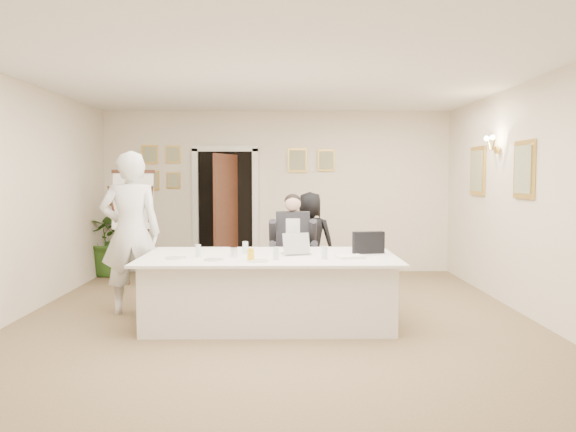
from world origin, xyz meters
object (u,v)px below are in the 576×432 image
(potted_palm, at_px, (113,237))
(standing_woman, at_px, (310,240))
(standing_man, at_px, (131,233))
(seated_man, at_px, (293,246))
(steel_jug, at_px, (234,252))
(flip_chart, at_px, (135,234))
(paper_stack, at_px, (350,257))
(oj_glass, at_px, (251,255))
(laptop, at_px, (296,242))
(laptop_bag, at_px, (368,243))
(conference_table, at_px, (269,288))

(potted_palm, bearing_deg, standing_woman, -20.02)
(standing_man, relative_size, standing_woman, 1.36)
(seated_man, relative_size, steel_jug, 13.19)
(flip_chart, bearing_deg, paper_stack, -39.06)
(standing_man, relative_size, oj_glass, 15.14)
(standing_man, height_order, steel_jug, standing_man)
(steel_jug, bearing_deg, oj_glass, -54.36)
(laptop, distance_m, oj_glass, 0.72)
(flip_chart, height_order, oj_glass, flip_chart)
(flip_chart, bearing_deg, steel_jug, -53.84)
(laptop_bag, bearing_deg, standing_woman, 97.53)
(standing_woman, bearing_deg, conference_table, 87.04)
(potted_palm, bearing_deg, conference_table, -49.37)
(standing_woman, distance_m, steel_jug, 2.32)
(standing_woman, distance_m, laptop, 1.91)
(seated_man, relative_size, laptop_bag, 3.99)
(seated_man, height_order, potted_palm, seated_man)
(flip_chart, relative_size, paper_stack, 5.97)
(potted_palm, relative_size, oj_glass, 9.82)
(seated_man, bearing_deg, standing_woman, 59.15)
(conference_table, height_order, seated_man, seated_man)
(standing_woman, height_order, paper_stack, standing_woman)
(flip_chart, height_order, potted_palm, flip_chart)
(standing_man, height_order, paper_stack, standing_man)
(standing_man, xyz_separation_m, potted_palm, (-1.03, 2.70, -0.35))
(oj_glass, bearing_deg, paper_stack, 10.41)
(standing_woman, relative_size, steel_jug, 13.12)
(potted_palm, bearing_deg, paper_stack, -43.25)
(flip_chart, distance_m, standing_man, 1.78)
(conference_table, distance_m, laptop, 0.61)
(seated_man, distance_m, paper_stack, 1.55)
(seated_man, height_order, laptop_bag, seated_man)
(standing_woman, xyz_separation_m, oj_glass, (-0.75, -2.40, 0.12))
(laptop_bag, relative_size, paper_stack, 1.26)
(potted_palm, xyz_separation_m, steel_jug, (2.33, -3.31, 0.19))
(conference_table, relative_size, standing_man, 1.45)
(standing_woman, bearing_deg, laptop, 95.27)
(standing_man, bearing_deg, laptop, 156.04)
(flip_chart, bearing_deg, potted_palm, 122.65)
(paper_stack, xyz_separation_m, oj_glass, (-1.08, -0.20, 0.05))
(seated_man, bearing_deg, standing_man, -171.18)
(flip_chart, relative_size, oj_glass, 13.29)
(standing_man, relative_size, laptop_bag, 5.41)
(potted_palm, bearing_deg, oj_glass, -54.81)
(standing_woman, xyz_separation_m, steel_jug, (-0.95, -2.11, 0.11))
(flip_chart, bearing_deg, laptop_bag, -32.38)
(conference_table, xyz_separation_m, seated_man, (0.29, 1.20, 0.33))
(flip_chart, bearing_deg, standing_man, -76.81)
(flip_chart, height_order, standing_man, standing_man)
(potted_palm, bearing_deg, seated_man, -33.14)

